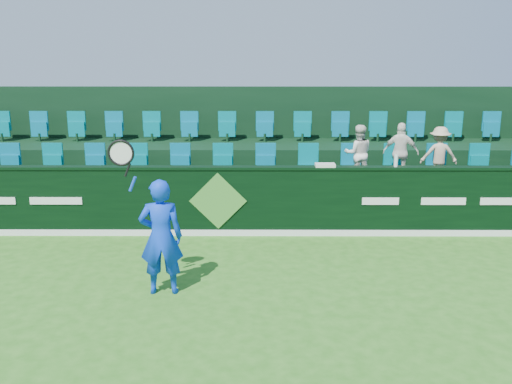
{
  "coord_description": "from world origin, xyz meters",
  "views": [
    {
      "loc": [
        0.77,
        -6.61,
        3.5
      ],
      "look_at": [
        0.73,
        2.8,
        1.15
      ],
      "focal_mm": 40.0,
      "sensor_mm": 36.0,
      "label": 1
    }
  ],
  "objects_px": {
    "towel": "(325,165)",
    "tennis_player": "(161,236)",
    "spectator_left": "(358,154)",
    "drinks_bottle": "(396,161)",
    "spectator_middle": "(401,153)",
    "spectator_right": "(439,155)"
  },
  "relations": [
    {
      "from": "towel",
      "to": "tennis_player",
      "type": "bearing_deg",
      "value": -134.33
    },
    {
      "from": "spectator_left",
      "to": "drinks_bottle",
      "type": "distance_m",
      "value": 1.24
    },
    {
      "from": "spectator_middle",
      "to": "drinks_bottle",
      "type": "distance_m",
      "value": 1.18
    },
    {
      "from": "towel",
      "to": "drinks_bottle",
      "type": "relative_size",
      "value": 1.62
    },
    {
      "from": "tennis_player",
      "to": "spectator_middle",
      "type": "height_order",
      "value": "tennis_player"
    },
    {
      "from": "spectator_left",
      "to": "tennis_player",
      "type": "bearing_deg",
      "value": 48.9
    },
    {
      "from": "towel",
      "to": "drinks_bottle",
      "type": "xyz_separation_m",
      "value": [
        1.34,
        0.0,
        0.09
      ]
    },
    {
      "from": "spectator_left",
      "to": "spectator_middle",
      "type": "relative_size",
      "value": 0.97
    },
    {
      "from": "drinks_bottle",
      "to": "spectator_right",
      "type": "bearing_deg",
      "value": 43.86
    },
    {
      "from": "tennis_player",
      "to": "towel",
      "type": "height_order",
      "value": "tennis_player"
    },
    {
      "from": "spectator_left",
      "to": "spectator_middle",
      "type": "bearing_deg",
      "value": -178.94
    },
    {
      "from": "spectator_left",
      "to": "spectator_middle",
      "type": "distance_m",
      "value": 0.89
    },
    {
      "from": "tennis_player",
      "to": "spectator_middle",
      "type": "distance_m",
      "value": 5.88
    },
    {
      "from": "tennis_player",
      "to": "towel",
      "type": "distance_m",
      "value": 3.88
    },
    {
      "from": "spectator_middle",
      "to": "spectator_left",
      "type": "bearing_deg",
      "value": 17.99
    },
    {
      "from": "tennis_player",
      "to": "towel",
      "type": "bearing_deg",
      "value": 45.67
    },
    {
      "from": "spectator_middle",
      "to": "spectator_right",
      "type": "bearing_deg",
      "value": -162.01
    },
    {
      "from": "spectator_left",
      "to": "drinks_bottle",
      "type": "height_order",
      "value": "spectator_left"
    },
    {
      "from": "spectator_right",
      "to": "drinks_bottle",
      "type": "distance_m",
      "value": 1.62
    },
    {
      "from": "spectator_left",
      "to": "towel",
      "type": "bearing_deg",
      "value": 54.91
    },
    {
      "from": "tennis_player",
      "to": "drinks_bottle",
      "type": "bearing_deg",
      "value": 34.34
    },
    {
      "from": "spectator_left",
      "to": "spectator_right",
      "type": "height_order",
      "value": "spectator_left"
    }
  ]
}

